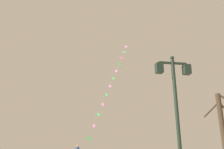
% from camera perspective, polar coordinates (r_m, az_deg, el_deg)
% --- Properties ---
extents(twin_lantern_lamp_post, '(1.46, 0.28, 5.16)m').
position_cam_1_polar(twin_lantern_lamp_post, '(9.20, 15.68, -4.78)').
color(twin_lantern_lamp_post, '#1E2D23').
rests_on(twin_lantern_lamp_post, ground_plane).
extents(kite_train, '(7.62, 10.79, 18.34)m').
position_cam_1_polar(kite_train, '(31.50, -0.42, -2.81)').
color(kite_train, brown).
rests_on(kite_train, ground_plane).
extents(bare_tree, '(1.52, 2.03, 4.97)m').
position_cam_1_polar(bare_tree, '(16.29, 26.25, -12.11)').
color(bare_tree, '#423323').
rests_on(bare_tree, ground_plane).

